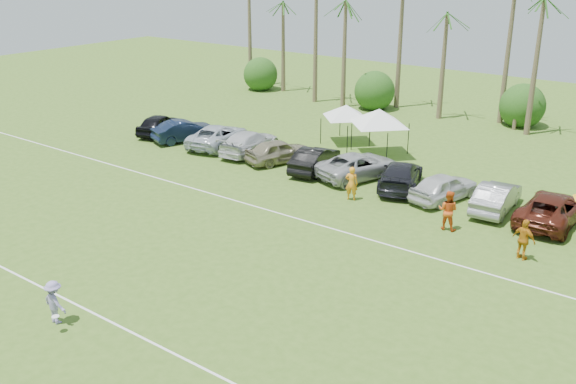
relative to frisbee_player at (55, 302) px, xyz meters
The scene contains 27 objects.
ground 1.97m from the frisbee_player, 152.66° to the right, with size 120.00×120.00×0.00m, color #40621D.
field_lines 7.40m from the frisbee_player, 102.43° to the left, with size 80.00×12.10×0.01m.
palm_tree_0 44.53m from the frisbee_player, 122.38° to the left, with size 2.40×2.40×8.90m.
palm_tree_1 42.24m from the frisbee_player, 116.55° to the left, with size 2.40×2.40×9.90m.
palm_tree_4 38.18m from the frisbee_player, 98.54° to the left, with size 2.40×2.40×8.90m.
palm_tree_5 37.97m from the frisbee_player, 92.44° to the left, with size 2.40×2.40×9.90m.
palm_tree_6 38.19m from the frisbee_player, 86.28° to the left, with size 2.40×2.40×10.90m.
bush_tree_0 43.39m from the frisbee_player, 118.33° to the left, with size 4.00×4.00×4.00m.
bush_tree_1 38.94m from the frisbee_player, 101.23° to the left, with size 4.00×4.00×4.00m.
bush_tree_2 38.45m from the frisbee_player, 83.40° to the left, with size 4.00×4.00×4.00m.
sideline_player_a 17.25m from the frisbee_player, 82.83° to the left, with size 0.69×0.45×1.90m, color orange.
sideline_player_b 18.34m from the frisbee_player, 64.13° to the left, with size 0.97×0.76×2.00m, color #D85218.
sideline_player_c 19.56m from the frisbee_player, 52.08° to the left, with size 1.10×0.46×1.88m, color orange.
canopy_tent_left 26.83m from the frisbee_player, 98.70° to the left, with size 3.93×3.93×3.19m.
canopy_tent_right 25.29m from the frisbee_player, 91.65° to the left, with size 4.54×4.54×3.68m.
frisbee_player is the anchor object (origin of this frame).
parked_car_0 25.87m from the frisbee_player, 129.07° to the left, with size 1.80×4.47×1.52m, color black.
parked_car_1 24.06m from the frisbee_player, 124.11° to the left, with size 1.61×4.63×1.52m, color #111C34.
parked_car_2 22.98m from the frisbee_player, 117.67° to the left, with size 2.53×5.48×1.52m, color silver.
parked_car_3 21.88m from the frisbee_player, 111.05° to the left, with size 2.13×5.25×1.52m, color silver.
parked_car_4 20.64m from the frisbee_player, 104.14° to the left, with size 1.80×4.47×1.52m, color gray.
parked_car_5 20.08m from the frisbee_player, 96.36° to the left, with size 1.61×4.63×1.52m, color black.
parked_car_6 20.51m from the frisbee_player, 88.34° to the left, with size 2.53×5.48×1.52m, color #A9A9AB.
parked_car_7 20.73m from the frisbee_player, 80.53° to the left, with size 2.13×5.25×1.52m, color black.
parked_car_8 21.03m from the frisbee_player, 72.77° to the left, with size 1.80×4.47×1.52m, color silver.
parked_car_9 22.24m from the frisbee_player, 66.00° to the left, with size 1.61×4.63×1.52m, color gray.
parked_car_10 23.55m from the frisbee_player, 59.75° to the left, with size 2.53×5.48×1.52m, color #511E13.
Camera 1 is at (20.60, -10.44, 12.83)m, focal length 40.00 mm.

